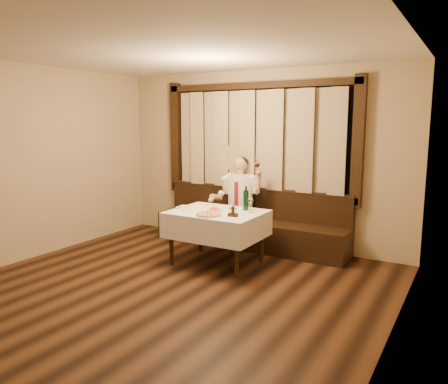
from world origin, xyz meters
The scene contains 10 objects.
room centered at (0.00, 0.97, 1.50)m, with size 5.01×6.01×2.81m.
banquette centered at (0.00, 2.72, 0.31)m, with size 3.20×0.61×0.94m.
dining_table centered at (0.00, 1.70, 0.65)m, with size 1.27×0.97×0.76m.
pizza centered at (0.05, 1.41, 0.77)m, with size 0.36×0.36×0.04m.
pasta_red centered at (-0.05, 1.73, 0.79)m, with size 0.25×0.25×0.08m.
pasta_cream centered at (-0.53, 1.65, 0.79)m, with size 0.23×0.23×0.08m.
green_bottle centered at (0.32, 1.96, 0.90)m, with size 0.08×0.08×0.35m.
table_wine_glass centered at (0.44, 1.86, 0.91)m, with size 0.08×0.08×0.21m.
cruet_caddy centered at (0.36, 1.52, 0.81)m, with size 0.13×0.08×0.14m.
seated_man centered at (-0.16, 2.63, 0.83)m, with size 0.80×0.59×1.44m.
Camera 1 is at (3.09, -3.38, 2.00)m, focal length 35.00 mm.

